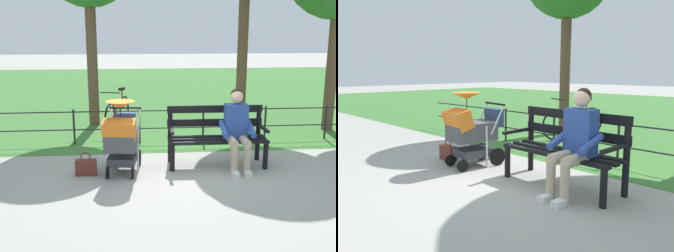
{
  "view_description": "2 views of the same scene",
  "coord_description": "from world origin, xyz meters",
  "views": [
    {
      "loc": [
        0.79,
        6.44,
        2.22
      ],
      "look_at": [
        0.22,
        0.22,
        0.74
      ],
      "focal_mm": 44.62,
      "sensor_mm": 36.0,
      "label": 1
    },
    {
      "loc": [
        -3.08,
        3.4,
        1.47
      ],
      "look_at": [
        0.33,
        0.04,
        0.69
      ],
      "focal_mm": 36.07,
      "sensor_mm": 36.0,
      "label": 2
    }
  ],
  "objects": [
    {
      "name": "park_fence",
      "position": [
        -0.5,
        -1.5,
        0.43
      ],
      "size": [
        8.83,
        0.04,
        0.7
      ],
      "color": "black",
      "rests_on": "ground"
    },
    {
      "name": "park_bench",
      "position": [
        -0.6,
        -0.12,
        0.53
      ],
      "size": [
        1.61,
        0.64,
        0.96
      ],
      "color": "black",
      "rests_on": "ground"
    },
    {
      "name": "grass_lawn",
      "position": [
        0.0,
        -8.8,
        0.0
      ],
      "size": [
        40.0,
        16.0,
        0.01
      ],
      "primitive_type": "cube",
      "color": "#3D7533",
      "rests_on": "ground"
    },
    {
      "name": "stroller",
      "position": [
        0.94,
        0.19,
        0.59
      ],
      "size": [
        0.61,
        0.94,
        1.15
      ],
      "color": "black",
      "rests_on": "ground"
    },
    {
      "name": "bicycle",
      "position": [
        1.09,
        -2.81,
        0.36
      ],
      "size": [
        0.6,
        1.6,
        0.89
      ],
      "color": "black",
      "rests_on": "ground"
    },
    {
      "name": "handbag",
      "position": [
        1.5,
        0.24,
        0.13
      ],
      "size": [
        0.32,
        0.14,
        0.37
      ],
      "color": "brown",
      "rests_on": "ground"
    },
    {
      "name": "person_on_bench",
      "position": [
        -0.89,
        0.11,
        0.68
      ],
      "size": [
        0.54,
        0.74,
        1.28
      ],
      "color": "tan",
      "rests_on": "ground"
    },
    {
      "name": "ground_plane",
      "position": [
        0.0,
        0.0,
        0.0
      ],
      "size": [
        60.0,
        60.0,
        0.0
      ],
      "primitive_type": "plane",
      "color": "#9E9B93"
    }
  ]
}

